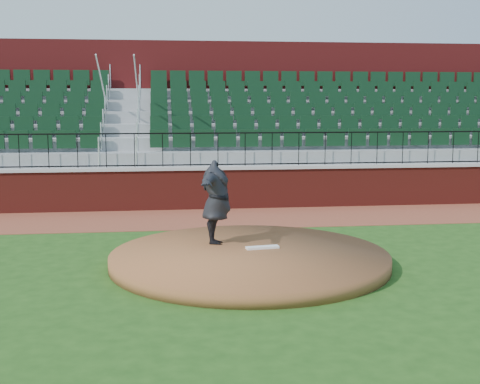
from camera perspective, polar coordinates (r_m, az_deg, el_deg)
ground at (r=12.51m, az=0.84°, el=-6.89°), size 90.00×90.00×0.00m
warning_track at (r=17.75m, az=-1.53°, el=-2.34°), size 34.00×3.20×0.01m
field_wall at (r=19.22m, az=-1.99°, el=0.28°), size 34.00×0.35×1.20m
wall_cap at (r=19.14m, az=-2.00°, el=2.20°), size 34.00×0.45×0.10m
wall_railing at (r=19.09m, az=-2.01°, el=3.84°), size 34.00×0.05×1.00m
seating_stands at (r=21.77m, az=-2.64°, el=5.70°), size 34.00×5.10×4.60m
concourse_wall at (r=24.55m, az=-3.15°, el=7.04°), size 34.00×0.50×5.50m
pitchers_mound at (r=12.74m, az=0.86°, el=-6.03°), size 5.58×5.58×0.25m
pitching_rubber at (r=13.05m, az=2.04°, el=-5.02°), size 0.70×0.26×0.05m
pitcher at (r=13.33m, az=-2.16°, el=-0.92°), size 1.04×2.27×1.79m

